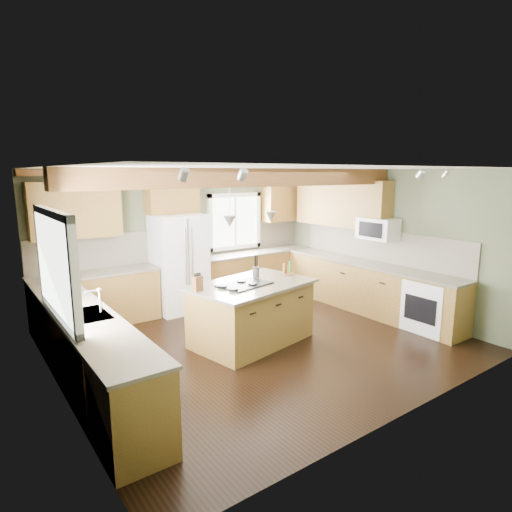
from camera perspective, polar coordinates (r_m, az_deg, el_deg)
floor at (r=6.65m, az=0.62°, el=-11.39°), size 5.60×5.60×0.00m
ceiling at (r=6.15m, az=0.68°, el=11.62°), size 5.60×5.60×0.00m
wall_back at (r=8.38m, az=-9.58°, el=2.39°), size 5.60×0.00×5.60m
wall_left at (r=5.16m, az=-25.24°, el=-3.90°), size 0.00×5.00×5.00m
wall_right at (r=8.23m, az=16.53°, el=1.92°), size 0.00×5.00×5.00m
ceiling_beam at (r=6.23m, az=0.12°, el=10.42°), size 5.55×0.26×0.26m
soffit_trim at (r=8.20m, az=-9.55°, el=10.90°), size 5.55×0.20×0.10m
backsplash_back at (r=8.38m, az=-9.52°, el=1.77°), size 5.58×0.03×0.58m
backsplash_right at (r=8.26m, az=16.16°, el=1.34°), size 0.03×3.70×0.58m
base_cab_back_left at (r=7.67m, az=-20.45°, el=-5.55°), size 2.02×0.60×0.88m
counter_back_left at (r=7.56m, az=-20.69°, el=-2.20°), size 2.06×0.64×0.04m
base_cab_back_right at (r=9.05m, az=-0.08°, el=-2.37°), size 2.62×0.60×0.88m
counter_back_right at (r=8.96m, az=-0.08°, el=0.49°), size 2.66×0.64×0.04m
base_cab_left at (r=5.54m, az=-21.49°, el=-12.03°), size 0.60×3.70×0.88m
counter_left at (r=5.38m, az=-21.84°, el=-7.50°), size 0.64×3.74×0.04m
base_cab_right at (r=8.20m, az=14.63°, el=-4.15°), size 0.60×3.70×0.88m
counter_right at (r=8.10m, az=14.79°, el=-1.01°), size 0.64×3.74×0.04m
upper_cab_back_left at (r=7.48m, az=-22.97°, el=5.66°), size 1.40×0.35×0.90m
upper_cab_over_fridge at (r=8.01m, az=-11.15°, el=8.05°), size 0.96×0.35×0.70m
upper_cab_right at (r=8.60m, az=11.28°, el=6.90°), size 0.35×2.20×0.90m
upper_cab_back_corner at (r=9.42m, az=3.51°, el=7.43°), size 0.90×0.35×0.90m
window_left at (r=5.16m, az=-25.35°, el=-1.06°), size 0.04×1.60×1.05m
window_back at (r=8.90m, az=-2.92°, el=4.64°), size 1.10×0.04×1.00m
sink at (r=5.38m, az=-21.84°, el=-7.45°), size 0.50×0.65×0.03m
faucet at (r=5.38m, az=-20.09°, el=-5.71°), size 0.02×0.02×0.28m
dishwasher at (r=4.41m, az=-16.82°, el=-18.03°), size 0.60×0.60×0.84m
oven at (r=7.48m, az=22.30°, el=-6.19°), size 0.60×0.72×0.84m
microwave at (r=7.99m, az=15.94°, el=3.51°), size 0.40×0.70×0.38m
pendant_left at (r=5.91m, az=-3.53°, el=4.62°), size 0.18×0.18×0.16m
pendant_right at (r=6.52m, az=1.98°, el=5.24°), size 0.18×0.18×0.16m
refrigerator at (r=7.99m, az=-10.20°, el=-0.97°), size 0.90×0.74×1.80m
island at (r=6.52m, az=-0.62°, el=-7.74°), size 1.88×1.36×0.88m
island_top at (r=6.38m, az=-0.62°, el=-3.83°), size 2.02×1.49×0.04m
cooktop at (r=6.28m, az=-1.53°, el=-3.80°), size 0.82×0.63×0.02m
knife_block at (r=6.00m, az=-7.79°, el=-3.66°), size 0.14×0.11×0.21m
utensil_crock at (r=6.79m, az=0.01°, el=-2.09°), size 0.12×0.12×0.15m
bottle_tray at (r=6.93m, az=4.20°, el=-1.62°), size 0.25×0.25×0.21m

